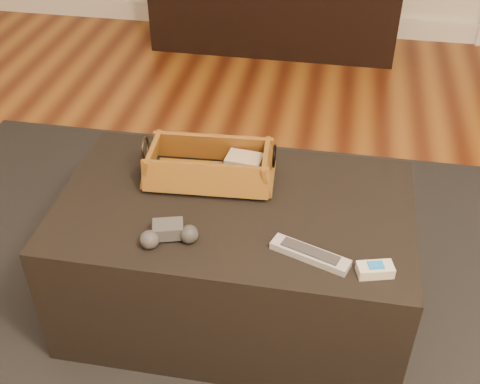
% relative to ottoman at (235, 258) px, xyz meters
% --- Properties ---
extents(baseboard, '(5.00, 0.04, 0.12)m').
position_rel_ottoman_xyz_m(baseboard, '(0.22, 2.30, -0.16)').
color(baseboard, white).
rests_on(baseboard, floor).
extents(area_rug, '(2.60, 2.00, 0.01)m').
position_rel_ottoman_xyz_m(area_rug, '(0.00, -0.05, -0.22)').
color(area_rug, black).
rests_on(area_rug, floor).
extents(ottoman, '(1.00, 0.60, 0.42)m').
position_rel_ottoman_xyz_m(ottoman, '(0.00, 0.00, 0.00)').
color(ottoman, black).
rests_on(ottoman, area_rug).
extents(tv_remote, '(0.20, 0.08, 0.02)m').
position_rel_ottoman_xyz_m(tv_remote, '(-0.11, 0.09, 0.23)').
color(tv_remote, black).
rests_on(tv_remote, wicker_basket).
extents(cloth_bundle, '(0.11, 0.08, 0.06)m').
position_rel_ottoman_xyz_m(cloth_bundle, '(0.01, 0.14, 0.25)').
color(cloth_bundle, '#C9AC8C').
rests_on(cloth_bundle, wicker_basket).
extents(wicker_basket, '(0.39, 0.22, 0.13)m').
position_rel_ottoman_xyz_m(wicker_basket, '(-0.09, 0.10, 0.25)').
color(wicker_basket, '#9E6C23').
rests_on(wicker_basket, ottoman).
extents(game_controller, '(0.16, 0.11, 0.05)m').
position_rel_ottoman_xyz_m(game_controller, '(-0.14, -0.18, 0.23)').
color(game_controller, '#3C3C3F').
rests_on(game_controller, ottoman).
extents(silver_remote, '(0.21, 0.11, 0.02)m').
position_rel_ottoman_xyz_m(silver_remote, '(0.23, -0.18, 0.22)').
color(silver_remote, '#B4B6BC').
rests_on(silver_remote, ottoman).
extents(cream_gadget, '(0.10, 0.07, 0.03)m').
position_rel_ottoman_xyz_m(cream_gadget, '(0.39, -0.21, 0.22)').
color(cream_gadget, beige).
rests_on(cream_gadget, ottoman).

